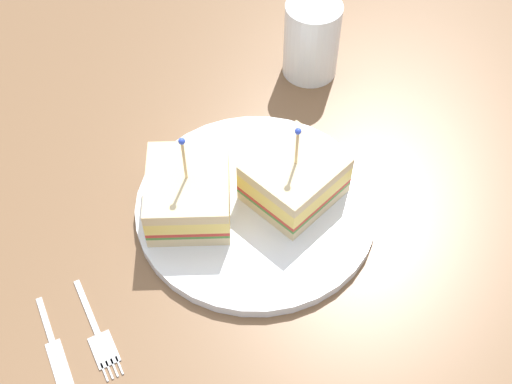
{
  "coord_description": "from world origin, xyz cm",
  "views": [
    {
      "loc": [
        42.04,
        -12.29,
        59.98
      ],
      "look_at": [
        0.0,
        0.0,
        3.27
      ],
      "focal_mm": 46.36,
      "sensor_mm": 36.0,
      "label": 1
    }
  ],
  "objects_px": {
    "plate": "(256,206)",
    "sandwich_half_back": "(189,193)",
    "sandwich_half_front": "(294,178)",
    "knife": "(56,355)",
    "fork": "(99,338)",
    "drink_glass": "(311,43)"
  },
  "relations": [
    {
      "from": "sandwich_half_front",
      "to": "knife",
      "type": "height_order",
      "value": "sandwich_half_front"
    },
    {
      "from": "fork",
      "to": "sandwich_half_back",
      "type": "bearing_deg",
      "value": 135.5
    },
    {
      "from": "sandwich_half_front",
      "to": "drink_glass",
      "type": "height_order",
      "value": "sandwich_half_front"
    },
    {
      "from": "sandwich_half_front",
      "to": "drink_glass",
      "type": "xyz_separation_m",
      "value": [
        -0.2,
        0.09,
        0.01
      ]
    },
    {
      "from": "plate",
      "to": "knife",
      "type": "xyz_separation_m",
      "value": [
        0.11,
        -0.23,
        -0.0
      ]
    },
    {
      "from": "sandwich_half_back",
      "to": "drink_glass",
      "type": "height_order",
      "value": "sandwich_half_back"
    },
    {
      "from": "plate",
      "to": "knife",
      "type": "distance_m",
      "value": 0.26
    },
    {
      "from": "sandwich_half_front",
      "to": "knife",
      "type": "bearing_deg",
      "value": -67.55
    },
    {
      "from": "drink_glass",
      "to": "knife",
      "type": "relative_size",
      "value": 0.84
    },
    {
      "from": "drink_glass",
      "to": "fork",
      "type": "distance_m",
      "value": 0.45
    },
    {
      "from": "plate",
      "to": "sandwich_half_back",
      "type": "xyz_separation_m",
      "value": [
        -0.01,
        -0.07,
        0.03
      ]
    },
    {
      "from": "sandwich_half_front",
      "to": "sandwich_half_back",
      "type": "xyz_separation_m",
      "value": [
        -0.01,
        -0.11,
        -0.0
      ]
    },
    {
      "from": "fork",
      "to": "plate",
      "type": "bearing_deg",
      "value": 119.32
    },
    {
      "from": "plate",
      "to": "drink_glass",
      "type": "bearing_deg",
      "value": 146.65
    },
    {
      "from": "plate",
      "to": "sandwich_half_back",
      "type": "distance_m",
      "value": 0.08
    },
    {
      "from": "sandwich_half_back",
      "to": "plate",
      "type": "bearing_deg",
      "value": 78.37
    },
    {
      "from": "sandwich_half_front",
      "to": "plate",
      "type": "bearing_deg",
      "value": -88.62
    },
    {
      "from": "sandwich_half_front",
      "to": "fork",
      "type": "distance_m",
      "value": 0.26
    },
    {
      "from": "plate",
      "to": "sandwich_half_back",
      "type": "bearing_deg",
      "value": -101.63
    },
    {
      "from": "fork",
      "to": "knife",
      "type": "bearing_deg",
      "value": -81.68
    },
    {
      "from": "plate",
      "to": "drink_glass",
      "type": "height_order",
      "value": "drink_glass"
    },
    {
      "from": "fork",
      "to": "sandwich_half_front",
      "type": "bearing_deg",
      "value": 114.77
    }
  ]
}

